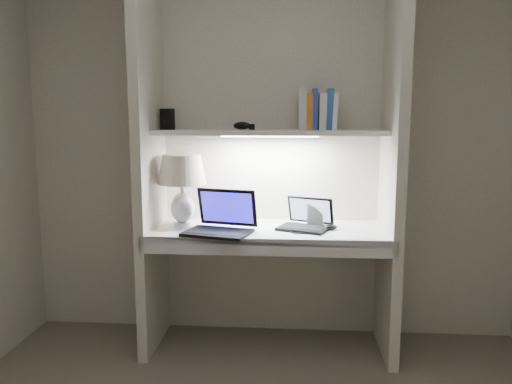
# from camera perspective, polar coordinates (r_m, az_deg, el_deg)

# --- Properties ---
(back_wall) EXTENTS (3.20, 0.01, 2.50)m
(back_wall) POSITION_cam_1_polar(r_m,az_deg,el_deg) (3.27, 1.73, 5.18)
(back_wall) COLOR beige
(back_wall) RESTS_ON floor
(alcove_panel_left) EXTENTS (0.06, 0.55, 2.50)m
(alcove_panel_left) POSITION_cam_1_polar(r_m,az_deg,el_deg) (3.11, -12.09, 4.82)
(alcove_panel_left) COLOR beige
(alcove_panel_left) RESTS_ON floor
(alcove_panel_right) EXTENTS (0.06, 0.55, 2.50)m
(alcove_panel_right) POSITION_cam_1_polar(r_m,az_deg,el_deg) (3.04, 15.39, 4.62)
(alcove_panel_right) COLOR beige
(alcove_panel_right) RESTS_ON floor
(desk) EXTENTS (1.40, 0.55, 0.04)m
(desk) POSITION_cam_1_polar(r_m,az_deg,el_deg) (3.07, 1.46, -4.51)
(desk) COLOR white
(desk) RESTS_ON alcove_panel_left
(desk_apron) EXTENTS (1.46, 0.03, 0.10)m
(desk_apron) POSITION_cam_1_polar(r_m,az_deg,el_deg) (2.82, 1.19, -6.30)
(desk_apron) COLOR silver
(desk_apron) RESTS_ON desk
(shelf) EXTENTS (1.40, 0.36, 0.03)m
(shelf) POSITION_cam_1_polar(r_m,az_deg,el_deg) (3.08, 1.59, 6.83)
(shelf) COLOR silver
(shelf) RESTS_ON back_wall
(strip_light) EXTENTS (0.60, 0.04, 0.02)m
(strip_light) POSITION_cam_1_polar(r_m,az_deg,el_deg) (3.08, 1.59, 6.42)
(strip_light) COLOR white
(strip_light) RESTS_ON shelf
(table_lamp) EXTENTS (0.30, 0.30, 0.44)m
(table_lamp) POSITION_cam_1_polar(r_m,az_deg,el_deg) (3.13, -8.46, 1.61)
(table_lamp) COLOR white
(table_lamp) RESTS_ON desk
(laptop_main) EXTENTS (0.44, 0.40, 0.25)m
(laptop_main) POSITION_cam_1_polar(r_m,az_deg,el_deg) (2.95, -4.00, -3.53)
(laptop_main) COLOR black
(laptop_main) RESTS_ON desk
(laptop_netbook) EXTENTS (0.36, 0.34, 0.18)m
(laptop_netbook) POSITION_cam_1_polar(r_m,az_deg,el_deg) (3.06, 5.72, -3.39)
(laptop_netbook) COLOR black
(laptop_netbook) RESTS_ON desk
(speaker) EXTENTS (0.11, 0.08, 0.14)m
(speaker) POSITION_cam_1_polar(r_m,az_deg,el_deg) (3.14, 6.82, -2.56)
(speaker) COLOR silver
(speaker) RESTS_ON desk
(mouse) EXTENTS (0.11, 0.09, 0.03)m
(mouse) POSITION_cam_1_polar(r_m,az_deg,el_deg) (3.04, 8.44, -4.00)
(mouse) COLOR black
(mouse) RESTS_ON desk
(cable_coil) EXTENTS (0.13, 0.13, 0.01)m
(cable_coil) POSITION_cam_1_polar(r_m,az_deg,el_deg) (2.98, 5.41, -4.42)
(cable_coil) COLOR black
(cable_coil) RESTS_ON desk
(sticky_note) EXTENTS (0.10, 0.10, 0.00)m
(sticky_note) POSITION_cam_1_polar(r_m,az_deg,el_deg) (3.05, -10.77, -4.31)
(sticky_note) COLOR yellow
(sticky_note) RESTS_ON desk
(book_row) EXTENTS (0.23, 0.16, 0.25)m
(book_row) POSITION_cam_1_polar(r_m,az_deg,el_deg) (3.11, 7.05, 9.21)
(book_row) COLOR white
(book_row) RESTS_ON shelf
(shelf_box) EXTENTS (0.09, 0.08, 0.13)m
(shelf_box) POSITION_cam_1_polar(r_m,az_deg,el_deg) (3.18, -10.10, 8.20)
(shelf_box) COLOR black
(shelf_box) RESTS_ON shelf
(shelf_gadget) EXTENTS (0.14, 0.12, 0.05)m
(shelf_gadget) POSITION_cam_1_polar(r_m,az_deg,el_deg) (3.09, -1.62, 7.58)
(shelf_gadget) COLOR black
(shelf_gadget) RESTS_ON shelf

